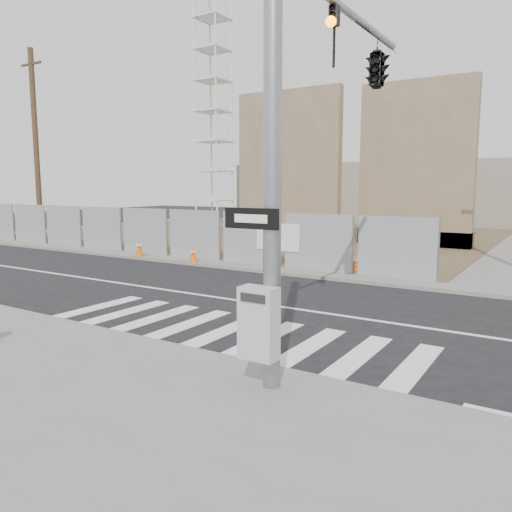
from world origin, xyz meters
The scene contains 12 objects.
ground centered at (0.00, 0.00, 0.00)m, with size 100.00×100.00×0.00m, color black.
sidewalk_far centered at (0.00, 14.00, 0.06)m, with size 50.00×20.00×0.12m, color slate.
signal_pole centered at (2.49, -2.05, 4.78)m, with size 0.96×5.87×7.00m.
chain_link_fence centered at (-10.00, 5.00, 1.12)m, with size 24.60×0.04×2.00m, color gray.
concrete_wall_left centered at (-7.00, 13.08, 3.38)m, with size 6.00×1.30×8.00m.
concrete_wall_right centered at (-0.50, 14.08, 3.38)m, with size 5.50×1.30×8.00m.
crane_tower centered at (-15.00, 17.00, 9.02)m, with size 2.60×2.60×18.15m.
utility_pole_left centered at (-18.00, 5.50, 5.20)m, with size 1.60×0.28×10.00m.
traffic_cone_a centered at (-13.63, 5.18, 0.49)m, with size 0.40×0.40×0.77m.
traffic_cone_b centered at (-9.38, 4.22, 0.49)m, with size 0.46×0.46×0.75m.
traffic_cone_c centered at (-6.41, 4.22, 0.43)m, with size 0.43×0.43×0.64m.
traffic_cone_d centered at (-0.05, 5.23, 0.45)m, with size 0.45×0.45×0.69m.
Camera 1 is at (6.10, -10.92, 3.07)m, focal length 35.00 mm.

